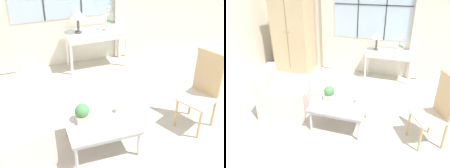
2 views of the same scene
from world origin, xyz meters
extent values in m
plane|color=#BCB2A3|center=(0.00, 0.00, 0.00)|extent=(14.00, 14.00, 0.00)
cube|color=silver|center=(0.00, 3.03, 1.40)|extent=(7.20, 0.06, 2.80)
cube|color=silver|center=(0.00, 3.00, 1.74)|extent=(1.88, 0.01, 1.62)
cube|color=#2D2D33|center=(-0.34, 2.99, 1.74)|extent=(0.02, 0.02, 1.62)
cube|color=#2D2D33|center=(0.34, 2.99, 1.74)|extent=(0.02, 0.02, 1.62)
cube|color=#2D2D33|center=(0.00, 2.99, 1.74)|extent=(1.88, 0.02, 0.02)
cube|color=silver|center=(-1.13, 2.95, 1.37)|extent=(0.30, 0.06, 2.70)
cube|color=silver|center=(1.13, 2.95, 1.37)|extent=(0.30, 0.06, 2.70)
cube|color=tan|center=(-1.97, 2.63, 1.11)|extent=(0.95, 0.65, 2.22)
cube|color=#74644C|center=(-1.97, 2.30, 1.06)|extent=(0.01, 0.01, 1.86)
sphere|color=#997F4C|center=(-2.02, 2.29, 1.11)|extent=(0.03, 0.03, 0.03)
sphere|color=#997F4C|center=(-1.92, 2.29, 1.11)|extent=(0.03, 0.03, 0.03)
cube|color=white|center=(0.53, 2.71, 0.72)|extent=(1.13, 0.45, 0.03)
cube|color=white|center=(0.53, 2.71, 0.65)|extent=(1.09, 0.43, 0.10)
cylinder|color=white|center=(0.00, 2.53, 0.35)|extent=(0.04, 0.04, 0.70)
cylinder|color=white|center=(1.05, 2.53, 0.35)|extent=(0.04, 0.04, 0.70)
cylinder|color=white|center=(0.00, 2.90, 0.35)|extent=(0.04, 0.04, 0.70)
cylinder|color=white|center=(1.05, 2.90, 0.35)|extent=(0.04, 0.04, 0.70)
cylinder|color=#4C4742|center=(0.20, 2.72, 0.74)|extent=(0.13, 0.13, 0.02)
cylinder|color=#4C4742|center=(0.20, 2.72, 0.89)|extent=(0.04, 0.04, 0.26)
cone|color=beige|center=(0.20, 2.72, 1.10)|extent=(0.28, 0.28, 0.16)
cylinder|color=white|center=(0.74, 2.66, 0.79)|extent=(0.12, 0.12, 0.13)
cylinder|color=#47844C|center=(0.74, 2.66, 1.03)|extent=(0.01, 0.01, 0.33)
cube|color=#47844C|center=(0.78, 2.66, 0.90)|extent=(0.12, 0.02, 0.08)
sphere|color=white|center=(0.72, 2.67, 1.04)|extent=(0.07, 0.07, 0.07)
sphere|color=white|center=(0.74, 2.67, 1.10)|extent=(0.07, 0.07, 0.07)
sphere|color=white|center=(0.76, 2.67, 1.16)|extent=(0.07, 0.07, 0.07)
cube|color=beige|center=(-1.18, 0.72, 0.20)|extent=(1.06, 1.10, 0.41)
cube|color=beige|center=(-1.50, 0.62, 0.61)|extent=(0.41, 0.90, 0.40)
cube|color=beige|center=(-1.27, 1.05, 0.27)|extent=(0.86, 0.43, 0.55)
cube|color=beige|center=(-1.08, 0.38, 0.27)|extent=(0.86, 0.43, 0.55)
cube|color=beige|center=(1.36, 0.53, 0.47)|extent=(0.59, 0.59, 0.03)
cube|color=tan|center=(1.54, 0.62, 0.79)|extent=(0.22, 0.38, 0.61)
cylinder|color=tan|center=(1.28, 0.28, 0.23)|extent=(0.04, 0.04, 0.45)
cylinder|color=tan|center=(1.11, 0.61, 0.23)|extent=(0.04, 0.04, 0.45)
cylinder|color=tan|center=(1.62, 0.45, 0.23)|extent=(0.04, 0.04, 0.45)
cylinder|color=tan|center=(1.45, 0.79, 0.23)|extent=(0.04, 0.04, 0.45)
cube|color=#BCBCC1|center=(-0.04, 0.56, 0.42)|extent=(0.91, 0.75, 0.03)
cube|color=#A0A0A4|center=(-0.04, 0.56, 0.38)|extent=(0.90, 0.74, 0.04)
cylinder|color=#BCBCC1|center=(-0.44, 0.24, 0.20)|extent=(0.04, 0.04, 0.40)
cylinder|color=#BCBCC1|center=(0.37, 0.24, 0.20)|extent=(0.04, 0.04, 0.40)
cylinder|color=#BCBCC1|center=(-0.44, 0.89, 0.20)|extent=(0.04, 0.04, 0.40)
cylinder|color=#BCBCC1|center=(0.37, 0.89, 0.20)|extent=(0.04, 0.04, 0.40)
cube|color=#BCB7AD|center=(-0.25, 0.63, 0.48)|extent=(0.17, 0.17, 0.10)
sphere|color=#47844C|center=(-0.25, 0.63, 0.59)|extent=(0.18, 0.18, 0.18)
cylinder|color=silver|center=(0.25, 0.66, 0.43)|extent=(0.11, 0.11, 0.01)
cylinder|color=white|center=(0.25, 0.66, 0.49)|extent=(0.08, 0.08, 0.11)
cylinder|color=black|center=(0.25, 0.66, 0.55)|extent=(0.00, 0.00, 0.01)
camera|label=1|loc=(-0.89, -2.45, 2.99)|focal=50.00mm
camera|label=2|loc=(0.91, -2.45, 2.37)|focal=35.00mm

